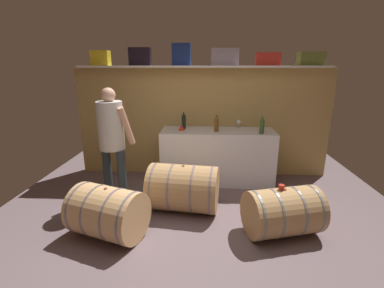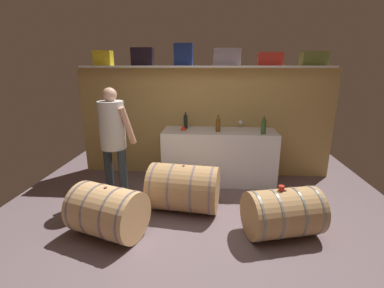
{
  "view_description": "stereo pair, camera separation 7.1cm",
  "coord_description": "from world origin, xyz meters",
  "px_view_note": "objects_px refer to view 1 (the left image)",
  "views": [
    {
      "loc": [
        0.09,
        -2.59,
        1.95
      ],
      "look_at": [
        -0.09,
        0.63,
        1.03
      ],
      "focal_mm": 25.69,
      "sensor_mm": 36.0,
      "label": 1
    },
    {
      "loc": [
        0.16,
        -2.58,
        1.95
      ],
      "look_at": [
        -0.09,
        0.63,
        1.03
      ],
      "focal_mm": 25.69,
      "sensor_mm": 36.0,
      "label": 2
    }
  ],
  "objects_px": {
    "toolcase_grey": "(225,57)",
    "toolcase_yellow": "(101,58)",
    "wine_bottle_dark": "(184,121)",
    "wine_barrel_far": "(183,188)",
    "red_funnel": "(181,128)",
    "wine_bottle_green": "(262,126)",
    "wine_glass": "(239,122)",
    "work_cabinet": "(217,156)",
    "tasting_cup": "(281,187)",
    "toolcase_navy": "(182,55)",
    "toolcase_red": "(268,59)",
    "wine_barrel_near": "(283,212)",
    "toolcase_olive": "(311,59)",
    "toolcase_black": "(140,57)",
    "wine_bottle_amber": "(217,124)",
    "wine_barrel_flank": "(108,212)",
    "winemaker_pouring": "(112,134)"
  },
  "relations": [
    {
      "from": "wine_barrel_flank",
      "to": "red_funnel",
      "type": "bearing_deg",
      "value": 86.03
    },
    {
      "from": "toolcase_olive",
      "to": "wine_bottle_amber",
      "type": "relative_size",
      "value": 1.39
    },
    {
      "from": "toolcase_grey",
      "to": "tasting_cup",
      "type": "height_order",
      "value": "toolcase_grey"
    },
    {
      "from": "toolcase_yellow",
      "to": "wine_bottle_green",
      "type": "height_order",
      "value": "toolcase_yellow"
    },
    {
      "from": "work_cabinet",
      "to": "tasting_cup",
      "type": "relative_size",
      "value": 27.81
    },
    {
      "from": "toolcase_black",
      "to": "wine_barrel_far",
      "type": "distance_m",
      "value": 2.32
    },
    {
      "from": "toolcase_red",
      "to": "wine_barrel_near",
      "type": "xyz_separation_m",
      "value": [
        -0.06,
        -1.77,
        -1.76
      ]
    },
    {
      "from": "toolcase_red",
      "to": "work_cabinet",
      "type": "bearing_deg",
      "value": -159.3
    },
    {
      "from": "toolcase_yellow",
      "to": "work_cabinet",
      "type": "bearing_deg",
      "value": -7.57
    },
    {
      "from": "toolcase_navy",
      "to": "red_funnel",
      "type": "bearing_deg",
      "value": -86.38
    },
    {
      "from": "wine_barrel_flank",
      "to": "wine_bottle_amber",
      "type": "bearing_deg",
      "value": 70.26
    },
    {
      "from": "wine_bottle_green",
      "to": "tasting_cup",
      "type": "height_order",
      "value": "wine_bottle_green"
    },
    {
      "from": "toolcase_black",
      "to": "wine_bottle_dark",
      "type": "xyz_separation_m",
      "value": [
        0.73,
        -0.12,
        -1.06
      ]
    },
    {
      "from": "wine_glass",
      "to": "wine_barrel_flank",
      "type": "bearing_deg",
      "value": -131.07
    },
    {
      "from": "toolcase_black",
      "to": "tasting_cup",
      "type": "height_order",
      "value": "toolcase_black"
    },
    {
      "from": "wine_bottle_dark",
      "to": "tasting_cup",
      "type": "distance_m",
      "value": 2.13
    },
    {
      "from": "toolcase_olive",
      "to": "work_cabinet",
      "type": "relative_size",
      "value": 0.2
    },
    {
      "from": "toolcase_red",
      "to": "wine_barrel_far",
      "type": "distance_m",
      "value": 2.49
    },
    {
      "from": "toolcase_yellow",
      "to": "toolcase_red",
      "type": "height_order",
      "value": "toolcase_yellow"
    },
    {
      "from": "work_cabinet",
      "to": "wine_barrel_far",
      "type": "bearing_deg",
      "value": -115.42
    },
    {
      "from": "tasting_cup",
      "to": "winemaker_pouring",
      "type": "xyz_separation_m",
      "value": [
        -2.2,
        0.71,
        0.42
      ]
    },
    {
      "from": "toolcase_black",
      "to": "work_cabinet",
      "type": "relative_size",
      "value": 0.19
    },
    {
      "from": "wine_glass",
      "to": "winemaker_pouring",
      "type": "xyz_separation_m",
      "value": [
        -1.88,
        -1.06,
        0.03
      ]
    },
    {
      "from": "winemaker_pouring",
      "to": "tasting_cup",
      "type": "bearing_deg",
      "value": 11.0
    },
    {
      "from": "toolcase_grey",
      "to": "wine_bottle_dark",
      "type": "relative_size",
      "value": 1.52
    },
    {
      "from": "toolcase_yellow",
      "to": "toolcase_black",
      "type": "relative_size",
      "value": 0.83
    },
    {
      "from": "wine_bottle_green",
      "to": "wine_barrel_flank",
      "type": "xyz_separation_m",
      "value": [
        -2.0,
        -1.5,
        -0.73
      ]
    },
    {
      "from": "work_cabinet",
      "to": "wine_bottle_dark",
      "type": "distance_m",
      "value": 0.83
    },
    {
      "from": "toolcase_grey",
      "to": "winemaker_pouring",
      "type": "bearing_deg",
      "value": -149.72
    },
    {
      "from": "toolcase_olive",
      "to": "wine_bottle_green",
      "type": "bearing_deg",
      "value": -150.36
    },
    {
      "from": "toolcase_grey",
      "to": "toolcase_olive",
      "type": "relative_size",
      "value": 1.11
    },
    {
      "from": "toolcase_navy",
      "to": "wine_bottle_dark",
      "type": "distance_m",
      "value": 1.09
    },
    {
      "from": "toolcase_grey",
      "to": "red_funnel",
      "type": "relative_size",
      "value": 3.91
    },
    {
      "from": "wine_bottle_green",
      "to": "tasting_cup",
      "type": "relative_size",
      "value": 4.2
    },
    {
      "from": "work_cabinet",
      "to": "winemaker_pouring",
      "type": "bearing_deg",
      "value": -151.28
    },
    {
      "from": "wine_bottle_dark",
      "to": "wine_glass",
      "type": "distance_m",
      "value": 0.95
    },
    {
      "from": "work_cabinet",
      "to": "wine_barrel_near",
      "type": "xyz_separation_m",
      "value": [
        0.73,
        -1.54,
        -0.17
      ]
    },
    {
      "from": "toolcase_navy",
      "to": "wine_bottle_amber",
      "type": "relative_size",
      "value": 1.26
    },
    {
      "from": "work_cabinet",
      "to": "tasting_cup",
      "type": "distance_m",
      "value": 1.69
    },
    {
      "from": "winemaker_pouring",
      "to": "wine_glass",
      "type": "bearing_deg",
      "value": 58.43
    },
    {
      "from": "toolcase_yellow",
      "to": "toolcase_olive",
      "type": "height_order",
      "value": "toolcase_yellow"
    },
    {
      "from": "wine_barrel_far",
      "to": "red_funnel",
      "type": "bearing_deg",
      "value": 103.49
    },
    {
      "from": "toolcase_yellow",
      "to": "wine_bottle_green",
      "type": "distance_m",
      "value": 2.89
    },
    {
      "from": "toolcase_olive",
      "to": "wine_barrel_flank",
      "type": "distance_m",
      "value": 3.82
    },
    {
      "from": "toolcase_grey",
      "to": "toolcase_yellow",
      "type": "bearing_deg",
      "value": 176.88
    },
    {
      "from": "wine_bottle_dark",
      "to": "wine_barrel_far",
      "type": "xyz_separation_m",
      "value": [
        0.09,
        -1.15,
        -0.71
      ]
    },
    {
      "from": "winemaker_pouring",
      "to": "wine_bottle_green",
      "type": "bearing_deg",
      "value": 45.01
    },
    {
      "from": "wine_glass",
      "to": "toolcase_navy",
      "type": "bearing_deg",
      "value": -179.84
    },
    {
      "from": "wine_bottle_green",
      "to": "wine_glass",
      "type": "distance_m",
      "value": 0.54
    },
    {
      "from": "toolcase_olive",
      "to": "work_cabinet",
      "type": "bearing_deg",
      "value": -170.04
    }
  ]
}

